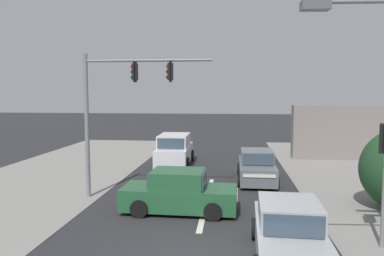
% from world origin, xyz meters
% --- Properties ---
extents(lane_dash_mid, '(0.20, 2.40, 0.01)m').
position_xyz_m(lane_dash_mid, '(0.00, 3.00, 0.00)').
color(lane_dash_mid, silver).
rests_on(lane_dash_mid, ground).
extents(lane_dash_far, '(0.20, 2.40, 0.01)m').
position_xyz_m(lane_dash_far, '(0.00, 8.00, 0.00)').
color(lane_dash_far, silver).
rests_on(lane_dash_far, ground).
extents(traffic_signal_mast, '(5.29, 0.44, 6.00)m').
position_xyz_m(traffic_signal_mast, '(-3.72, 5.43, 4.15)').
color(traffic_signal_mast, slate).
rests_on(traffic_signal_mast, ground).
extents(sedan_oncoming_near, '(4.27, 1.96, 1.56)m').
position_xyz_m(sedan_oncoming_near, '(-0.92, 3.89, 0.70)').
color(sedan_oncoming_near, '#235633').
rests_on(sedan_oncoming_near, ground).
extents(sedan_oncoming_mid, '(1.90, 4.25, 1.56)m').
position_xyz_m(sedan_oncoming_mid, '(2.24, 9.17, 0.70)').
color(sedan_oncoming_mid, slate).
rests_on(sedan_oncoming_mid, ground).
extents(suv_receding_far, '(2.10, 4.56, 1.90)m').
position_xyz_m(suv_receding_far, '(-2.50, 12.90, 0.88)').
color(suv_receding_far, silver).
rests_on(suv_receding_far, ground).
extents(sedan_crossing_left, '(2.00, 4.29, 1.56)m').
position_xyz_m(sedan_crossing_left, '(2.53, 0.23, 0.70)').
color(sedan_crossing_left, '#A3A8AD').
rests_on(sedan_crossing_left, ground).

